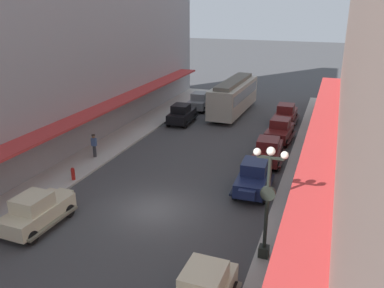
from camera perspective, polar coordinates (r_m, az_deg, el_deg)
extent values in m
plane|color=#424244|center=(22.20, -5.36, -9.37)|extent=(200.00, 200.00, 0.00)
cube|color=#B7B5AD|center=(25.98, -20.61, -5.90)|extent=(3.00, 60.00, 0.15)
cube|color=#B7B5AD|center=(20.49, 14.48, -12.43)|extent=(3.00, 60.00, 0.15)
cube|color=#BF3333|center=(25.30, -22.45, 0.34)|extent=(1.80, 54.00, 0.16)
cube|color=#BF3333|center=(19.10, 17.03, -5.20)|extent=(1.80, 54.00, 0.16)
cube|color=#19234C|center=(24.08, 8.77, -5.10)|extent=(1.84, 3.96, 0.80)
cube|color=#19234C|center=(24.00, 8.96, -3.23)|extent=(1.50, 1.75, 0.70)
cube|color=#8C9EA8|center=(24.00, 8.96, -3.23)|extent=(1.43, 1.72, 0.42)
cube|color=#19234C|center=(22.16, 7.85, -7.21)|extent=(0.95, 0.39, 0.52)
cube|color=black|center=(24.11, 10.96, -6.05)|extent=(0.37, 3.52, 0.12)
cube|color=black|center=(24.35, 6.51, -5.52)|extent=(0.37, 3.52, 0.12)
cylinder|color=black|center=(22.94, 10.15, -7.62)|extent=(0.24, 0.69, 0.68)
cylinder|color=black|center=(23.16, 6.16, -7.13)|extent=(0.24, 0.69, 0.68)
cylinder|color=black|center=(25.39, 11.03, -4.87)|extent=(0.24, 0.69, 0.68)
cylinder|color=black|center=(25.58, 7.44, -4.46)|extent=(0.24, 0.69, 0.68)
cube|color=slate|center=(41.85, 1.16, 5.96)|extent=(1.86, 3.97, 0.80)
cube|color=slate|center=(41.44, 1.07, 6.89)|extent=(1.51, 1.76, 0.70)
cube|color=#8C9EA8|center=(41.44, 1.07, 6.89)|extent=(1.44, 1.72, 0.42)
cube|color=slate|center=(43.83, 1.96, 6.66)|extent=(0.95, 0.40, 0.52)
cube|color=#393A3D|center=(42.20, -0.08, 5.63)|extent=(0.39, 3.52, 0.12)
cube|color=#393A3D|center=(41.68, 2.42, 5.43)|extent=(0.39, 3.52, 0.12)
cylinder|color=black|center=(43.44, 0.65, 5.94)|extent=(0.25, 0.69, 0.68)
cylinder|color=black|center=(43.02, 2.71, 5.78)|extent=(0.25, 0.69, 0.68)
cylinder|color=black|center=(40.92, -0.47, 5.06)|extent=(0.25, 0.69, 0.68)
cylinder|color=black|center=(40.47, 1.71, 4.88)|extent=(0.25, 0.69, 0.68)
cube|color=#591919|center=(28.48, 10.83, -1.20)|extent=(1.88, 3.98, 0.80)
cube|color=#591919|center=(27.98, 10.86, 0.06)|extent=(1.52, 1.77, 0.70)
cube|color=#8C9EA8|center=(27.98, 10.86, 0.06)|extent=(1.45, 1.73, 0.42)
cube|color=#591919|center=(30.45, 11.32, 0.27)|extent=(0.95, 0.40, 0.52)
cube|color=black|center=(28.69, 8.90, -1.60)|extent=(0.41, 3.52, 0.12)
cube|color=black|center=(28.52, 12.68, -2.00)|extent=(0.41, 3.52, 0.12)
cylinder|color=black|center=(29.97, 9.56, -0.86)|extent=(0.25, 0.69, 0.68)
cylinder|color=black|center=(29.83, 12.63, -1.17)|extent=(0.25, 0.69, 0.68)
cylinder|color=black|center=(27.45, 8.75, -2.79)|extent=(0.25, 0.69, 0.68)
cylinder|color=black|center=(27.30, 12.10, -3.15)|extent=(0.25, 0.69, 0.68)
cube|color=beige|center=(21.70, -21.20, -9.26)|extent=(1.81, 3.95, 0.80)
cube|color=beige|center=(21.21, -21.90, -7.76)|extent=(1.49, 1.74, 0.70)
cube|color=#8C9EA8|center=(21.21, -21.90, -7.76)|extent=(1.41, 1.70, 0.42)
cube|color=beige|center=(23.07, -17.71, -6.89)|extent=(0.94, 0.39, 0.52)
cube|color=#6D6856|center=(22.46, -22.93, -9.41)|extent=(0.34, 3.52, 0.12)
cube|color=#6D6856|center=(21.27, -19.16, -10.59)|extent=(0.34, 3.52, 0.12)
cylinder|color=black|center=(23.25, -20.34, -8.24)|extent=(0.24, 0.69, 0.68)
cylinder|color=black|center=(22.28, -17.17, -9.13)|extent=(0.24, 0.69, 0.68)
cylinder|color=black|center=(21.61, -25.12, -11.20)|extent=(0.24, 0.69, 0.68)
cylinder|color=black|center=(20.56, -21.92, -12.36)|extent=(0.24, 0.69, 0.68)
cube|color=beige|center=(14.98, 1.71, -18.63)|extent=(1.47, 1.72, 0.70)
cube|color=#8C9EA8|center=(14.98, 1.71, -18.63)|extent=(1.40, 1.69, 0.42)
cylinder|color=black|center=(16.73, 0.24, -18.88)|extent=(0.23, 0.68, 0.68)
cube|color=#591919|center=(32.99, 12.38, 1.63)|extent=(1.89, 3.98, 0.80)
cube|color=#591919|center=(33.00, 12.56, 2.99)|extent=(1.52, 1.77, 0.70)
cube|color=#8C9EA8|center=(33.00, 12.56, 2.99)|extent=(1.45, 1.73, 0.42)
cube|color=#591919|center=(30.98, 11.63, 0.59)|extent=(0.95, 0.41, 0.52)
cube|color=black|center=(32.95, 13.95, 0.89)|extent=(0.41, 3.52, 0.12)
cube|color=black|center=(33.25, 10.74, 1.32)|extent=(0.41, 3.52, 0.12)
cylinder|color=black|center=(31.72, 13.28, 0.05)|extent=(0.25, 0.69, 0.68)
cylinder|color=black|center=(31.99, 10.44, 0.43)|extent=(0.25, 0.69, 0.68)
cylinder|color=black|center=(34.28, 14.09, 1.48)|extent=(0.25, 0.69, 0.68)
cylinder|color=black|center=(34.53, 11.45, 1.82)|extent=(0.25, 0.69, 0.68)
cube|color=#591919|center=(38.08, 13.27, 4.01)|extent=(1.72, 3.91, 0.80)
cube|color=#591919|center=(37.65, 13.31, 5.01)|extent=(1.45, 1.71, 0.70)
cube|color=#8C9EA8|center=(37.65, 13.31, 5.01)|extent=(1.38, 1.67, 0.42)
cube|color=#591919|center=(40.11, 13.69, 4.85)|extent=(0.94, 0.37, 0.52)
cube|color=black|center=(38.28, 11.82, 3.71)|extent=(0.26, 3.51, 0.12)
cube|color=black|center=(38.07, 14.65, 3.39)|extent=(0.26, 3.51, 0.12)
cylinder|color=black|center=(39.59, 12.33, 4.08)|extent=(0.22, 0.68, 0.68)
cylinder|color=black|center=(39.42, 14.65, 3.82)|extent=(0.22, 0.68, 0.68)
cylinder|color=black|center=(36.99, 11.70, 3.02)|extent=(0.22, 0.68, 0.68)
cylinder|color=black|center=(36.80, 14.18, 2.74)|extent=(0.22, 0.68, 0.68)
cube|color=black|center=(37.03, -1.48, 4.10)|extent=(1.88, 3.97, 0.80)
cube|color=black|center=(36.60, -1.61, 5.13)|extent=(1.52, 1.76, 0.70)
cube|color=#8C9EA8|center=(36.60, -1.61, 5.13)|extent=(1.44, 1.73, 0.42)
cube|color=black|center=(38.97, -0.47, 4.98)|extent=(0.95, 0.40, 0.52)
cube|color=black|center=(37.42, -2.85, 3.74)|extent=(0.40, 3.52, 0.12)
cube|color=black|center=(36.84, -0.07, 3.50)|extent=(0.40, 3.52, 0.12)
cylinder|color=black|center=(38.63, -1.96, 4.15)|extent=(0.25, 0.69, 0.68)
cylinder|color=black|center=(38.15, 0.34, 3.96)|extent=(0.25, 0.69, 0.68)
cylinder|color=black|center=(36.17, -3.38, 3.02)|extent=(0.25, 0.69, 0.68)
cylinder|color=black|center=(35.66, -0.94, 2.80)|extent=(0.25, 0.69, 0.68)
cube|color=#ADA899|center=(40.22, 5.96, 6.76)|extent=(2.78, 9.67, 2.70)
cube|color=#5F5C54|center=(39.90, 6.04, 8.90)|extent=(1.75, 8.68, 0.36)
cube|color=#8C9EA8|center=(40.12, 5.98, 7.42)|extent=(2.78, 8.90, 0.95)
cube|color=black|center=(37.93, 4.68, 3.58)|extent=(2.03, 1.26, 0.40)
cube|color=black|center=(43.29, 6.94, 5.55)|extent=(2.03, 1.26, 0.40)
cube|color=black|center=(18.43, 10.24, -14.89)|extent=(0.44, 0.44, 0.50)
cylinder|color=black|center=(17.21, 10.71, -8.44)|extent=(0.16, 0.16, 4.20)
cube|color=black|center=(16.33, 11.18, -1.93)|extent=(1.10, 0.10, 0.10)
sphere|color=white|center=(16.35, 9.32, -1.11)|extent=(0.32, 0.32, 0.32)
sphere|color=white|center=(16.21, 13.14, -1.57)|extent=(0.32, 0.32, 0.32)
sphere|color=white|center=(16.23, 11.25, -1.01)|extent=(0.36, 0.36, 0.36)
cylinder|color=black|center=(16.98, 10.82, -6.95)|extent=(0.64, 0.18, 0.64)
cylinder|color=silver|center=(17.07, 10.88, -6.81)|extent=(0.56, 0.02, 0.56)
cylinder|color=#B21E19|center=(26.19, -16.67, -4.19)|extent=(0.24, 0.24, 0.70)
sphere|color=#B21E19|center=(26.05, -16.75, -3.45)|extent=(0.20, 0.20, 0.20)
cylinder|color=#4C4238|center=(21.23, 15.24, -9.73)|extent=(0.24, 0.24, 0.85)
cube|color=#3F598C|center=(20.90, 15.41, -8.04)|extent=(0.36, 0.22, 0.56)
sphere|color=brown|center=(20.72, 15.51, -7.06)|extent=(0.22, 0.22, 0.22)
cylinder|color=black|center=(20.66, 15.54, -6.77)|extent=(0.28, 0.28, 0.04)
cylinder|color=#4C4238|center=(27.74, 16.02, -2.59)|extent=(0.24, 0.24, 0.85)
cube|color=#3F598C|center=(27.49, 16.16, -1.23)|extent=(0.36, 0.22, 0.56)
sphere|color=beige|center=(27.35, 16.24, -0.45)|extent=(0.22, 0.22, 0.22)
cylinder|color=#2D2D33|center=(29.51, -13.77, -1.01)|extent=(0.24, 0.24, 0.85)
cube|color=#3F598C|center=(29.27, -13.89, 0.28)|extent=(0.36, 0.22, 0.56)
sphere|color=brown|center=(29.15, -13.95, 1.02)|extent=(0.22, 0.22, 0.22)
cylinder|color=black|center=(29.11, -13.97, 1.24)|extent=(0.28, 0.28, 0.04)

